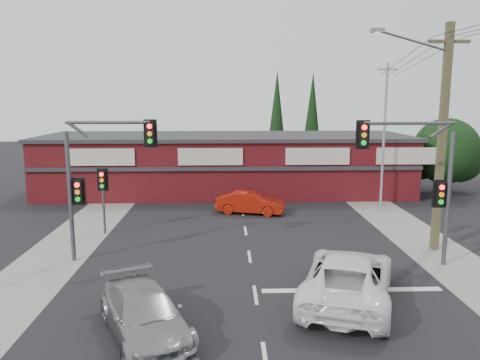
{
  "coord_description": "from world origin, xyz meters",
  "views": [
    {
      "loc": [
        -1.02,
        -17.25,
        6.78
      ],
      "look_at": [
        -0.39,
        3.0,
        3.27
      ],
      "focal_mm": 35.0,
      "sensor_mm": 36.0,
      "label": 1
    }
  ],
  "objects_px": {
    "red_sedan": "(250,202)",
    "shop_building": "(226,163)",
    "white_suv": "(348,277)",
    "silver_suv": "(145,314)",
    "utility_pole": "(440,131)"
  },
  "relations": [
    {
      "from": "red_sedan",
      "to": "shop_building",
      "type": "relative_size",
      "value": 0.15
    },
    {
      "from": "white_suv",
      "to": "silver_suv",
      "type": "height_order",
      "value": "white_suv"
    },
    {
      "from": "white_suv",
      "to": "shop_building",
      "type": "height_order",
      "value": "shop_building"
    },
    {
      "from": "red_sedan",
      "to": "shop_building",
      "type": "height_order",
      "value": "shop_building"
    },
    {
      "from": "shop_building",
      "to": "utility_pole",
      "type": "xyz_separation_m",
      "value": [
        9.36,
        -14.0,
        3.26
      ]
    },
    {
      "from": "red_sedan",
      "to": "utility_pole",
      "type": "height_order",
      "value": "utility_pole"
    },
    {
      "from": "shop_building",
      "to": "utility_pole",
      "type": "height_order",
      "value": "utility_pole"
    },
    {
      "from": "white_suv",
      "to": "utility_pole",
      "type": "xyz_separation_m",
      "value": [
        5.26,
        5.34,
        4.56
      ]
    },
    {
      "from": "white_suv",
      "to": "shop_building",
      "type": "bearing_deg",
      "value": -58.68
    },
    {
      "from": "silver_suv",
      "to": "shop_building",
      "type": "relative_size",
      "value": 0.18
    },
    {
      "from": "white_suv",
      "to": "silver_suv",
      "type": "distance_m",
      "value": 6.86
    },
    {
      "from": "white_suv",
      "to": "utility_pole",
      "type": "distance_m",
      "value": 8.77
    },
    {
      "from": "white_suv",
      "to": "shop_building",
      "type": "relative_size",
      "value": 0.22
    },
    {
      "from": "white_suv",
      "to": "utility_pole",
      "type": "relative_size",
      "value": 0.6
    },
    {
      "from": "utility_pole",
      "to": "shop_building",
      "type": "bearing_deg",
      "value": 123.76
    }
  ]
}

